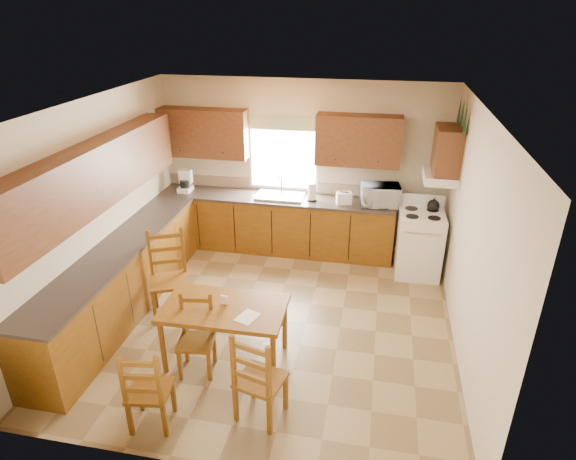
% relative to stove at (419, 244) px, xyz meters
% --- Properties ---
extents(floor, '(4.50, 4.50, 0.00)m').
position_rel_stove_xyz_m(floor, '(-1.86, -1.59, -0.48)').
color(floor, '#927A50').
rests_on(floor, ground).
extents(ceiling, '(4.50, 4.50, 0.00)m').
position_rel_stove_xyz_m(ceiling, '(-1.86, -1.59, 2.22)').
color(ceiling, '#9D5F23').
rests_on(ceiling, floor).
extents(wall_left, '(4.50, 4.50, 0.00)m').
position_rel_stove_xyz_m(wall_left, '(-4.11, -1.59, 0.87)').
color(wall_left, beige).
rests_on(wall_left, floor).
extents(wall_right, '(4.50, 4.50, 0.00)m').
position_rel_stove_xyz_m(wall_right, '(0.39, -1.59, 0.87)').
color(wall_right, beige).
rests_on(wall_right, floor).
extents(wall_back, '(4.50, 4.50, 0.00)m').
position_rel_stove_xyz_m(wall_back, '(-1.86, 0.66, 0.87)').
color(wall_back, beige).
rests_on(wall_back, floor).
extents(wall_front, '(4.50, 4.50, 0.00)m').
position_rel_stove_xyz_m(wall_front, '(-1.86, -3.84, 0.87)').
color(wall_front, beige).
rests_on(wall_front, floor).
extents(lower_cab_back, '(3.75, 0.60, 0.88)m').
position_rel_stove_xyz_m(lower_cab_back, '(-2.24, 0.36, -0.04)').
color(lower_cab_back, brown).
rests_on(lower_cab_back, floor).
extents(lower_cab_left, '(0.60, 3.60, 0.88)m').
position_rel_stove_xyz_m(lower_cab_left, '(-3.81, -1.74, -0.04)').
color(lower_cab_left, brown).
rests_on(lower_cab_left, floor).
extents(counter_back, '(3.75, 0.63, 0.04)m').
position_rel_stove_xyz_m(counter_back, '(-2.24, 0.36, 0.42)').
color(counter_back, '#3E332E').
rests_on(counter_back, lower_cab_back).
extents(counter_left, '(0.63, 3.60, 0.04)m').
position_rel_stove_xyz_m(counter_left, '(-3.81, -1.74, 0.42)').
color(counter_left, '#3E332E').
rests_on(counter_left, lower_cab_left).
extents(backsplash, '(3.75, 0.01, 0.18)m').
position_rel_stove_xyz_m(backsplash, '(-2.24, 0.65, 0.53)').
color(backsplash, gray).
rests_on(backsplash, counter_back).
extents(upper_cab_back_left, '(1.41, 0.33, 0.75)m').
position_rel_stove_xyz_m(upper_cab_back_left, '(-3.41, 0.49, 1.38)').
color(upper_cab_back_left, brown).
rests_on(upper_cab_back_left, wall_back).
extents(upper_cab_back_right, '(1.25, 0.33, 0.75)m').
position_rel_stove_xyz_m(upper_cab_back_right, '(-1.00, 0.49, 1.38)').
color(upper_cab_back_right, brown).
rests_on(upper_cab_back_right, wall_back).
extents(upper_cab_left, '(0.33, 3.60, 0.75)m').
position_rel_stove_xyz_m(upper_cab_left, '(-3.95, -1.74, 1.38)').
color(upper_cab_left, brown).
rests_on(upper_cab_left, wall_left).
extents(upper_cab_stove, '(0.33, 0.62, 0.62)m').
position_rel_stove_xyz_m(upper_cab_stove, '(0.22, 0.06, 1.42)').
color(upper_cab_stove, brown).
rests_on(upper_cab_stove, wall_right).
extents(range_hood, '(0.44, 0.62, 0.12)m').
position_rel_stove_xyz_m(range_hood, '(0.17, 0.06, 1.04)').
color(range_hood, white).
rests_on(range_hood, wall_right).
extents(window_frame, '(1.13, 0.02, 1.18)m').
position_rel_stove_xyz_m(window_frame, '(-2.16, 0.63, 1.07)').
color(window_frame, white).
rests_on(window_frame, wall_back).
extents(window_pane, '(1.05, 0.01, 1.10)m').
position_rel_stove_xyz_m(window_pane, '(-2.16, 0.62, 1.07)').
color(window_pane, white).
rests_on(window_pane, wall_back).
extents(window_valance, '(1.19, 0.01, 0.24)m').
position_rel_stove_xyz_m(window_valance, '(-2.16, 0.60, 1.57)').
color(window_valance, '#537941').
rests_on(window_valance, wall_back).
extents(sink_basin, '(0.75, 0.45, 0.04)m').
position_rel_stove_xyz_m(sink_basin, '(-2.16, 0.36, 0.46)').
color(sink_basin, silver).
rests_on(sink_basin, counter_back).
extents(pine_decal_a, '(0.22, 0.22, 0.36)m').
position_rel_stove_xyz_m(pine_decal_a, '(0.35, -0.26, 1.90)').
color(pine_decal_a, '#1B4327').
rests_on(pine_decal_a, wall_right).
extents(pine_decal_b, '(0.22, 0.22, 0.36)m').
position_rel_stove_xyz_m(pine_decal_b, '(0.35, 0.06, 1.94)').
color(pine_decal_b, '#1B4327').
rests_on(pine_decal_b, wall_right).
extents(pine_decal_c, '(0.22, 0.22, 0.36)m').
position_rel_stove_xyz_m(pine_decal_c, '(0.35, 0.38, 1.90)').
color(pine_decal_c, '#1B4327').
rests_on(pine_decal_c, wall_right).
extents(stove, '(0.65, 0.67, 0.95)m').
position_rel_stove_xyz_m(stove, '(0.00, 0.00, 0.00)').
color(stove, white).
rests_on(stove, floor).
extents(coffeemaker, '(0.23, 0.26, 0.31)m').
position_rel_stove_xyz_m(coffeemaker, '(-3.73, 0.32, 0.60)').
color(coffeemaker, white).
rests_on(coffeemaker, counter_back).
extents(paper_towel, '(0.16, 0.16, 0.28)m').
position_rel_stove_xyz_m(paper_towel, '(-1.65, 0.33, 0.58)').
color(paper_towel, white).
rests_on(paper_towel, counter_back).
extents(toaster, '(0.25, 0.20, 0.18)m').
position_rel_stove_xyz_m(toaster, '(-1.15, 0.28, 0.54)').
color(toaster, white).
rests_on(toaster, counter_back).
extents(microwave, '(0.57, 0.45, 0.32)m').
position_rel_stove_xyz_m(microwave, '(-0.62, 0.33, 0.60)').
color(microwave, white).
rests_on(microwave, counter_back).
extents(dining_table, '(1.35, 0.78, 0.72)m').
position_rel_stove_xyz_m(dining_table, '(-2.20, -2.43, -0.12)').
color(dining_table, brown).
rests_on(dining_table, floor).
extents(chair_near_left, '(0.44, 0.42, 0.92)m').
position_rel_stove_xyz_m(chair_near_left, '(-2.61, -3.45, -0.01)').
color(chair_near_left, brown).
rests_on(chair_near_left, floor).
extents(chair_near_right, '(0.51, 0.50, 1.01)m').
position_rel_stove_xyz_m(chair_near_right, '(-1.61, -3.15, 0.03)').
color(chair_near_right, brown).
rests_on(chair_near_right, floor).
extents(chair_far_left, '(0.61, 0.60, 1.12)m').
position_rel_stove_xyz_m(chair_far_left, '(-3.17, -1.71, 0.09)').
color(chair_far_left, brown).
rests_on(chair_far_left, floor).
extents(chair_far_right, '(0.43, 0.41, 0.90)m').
position_rel_stove_xyz_m(chair_far_right, '(-2.45, -2.67, -0.03)').
color(chair_far_right, brown).
rests_on(chair_far_right, floor).
extents(table_paper, '(0.26, 0.30, 0.00)m').
position_rel_stove_xyz_m(table_paper, '(-1.89, -2.57, 0.24)').
color(table_paper, white).
rests_on(table_paper, dining_table).
extents(table_card, '(0.08, 0.02, 0.11)m').
position_rel_stove_xyz_m(table_card, '(-2.20, -2.38, 0.29)').
color(table_card, white).
rests_on(table_card, dining_table).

